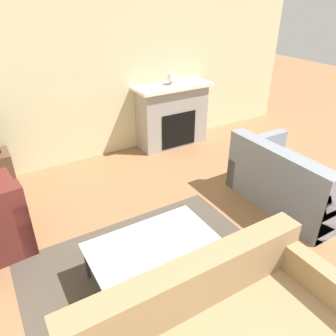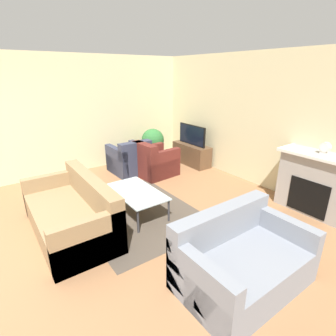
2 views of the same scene
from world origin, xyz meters
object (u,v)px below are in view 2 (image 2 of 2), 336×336
(tv, at_px, (192,135))
(potted_plant, at_px, (153,142))
(armchair_by_window, at_px, (130,161))
(armchair_accent, at_px, (155,163))
(couch_sectional, at_px, (73,214))
(couch_loveseat, at_px, (241,261))
(coffee_table, at_px, (136,193))
(mantel_clock, at_px, (325,148))

(tv, distance_m, potted_plant, 1.04)
(armchair_by_window, relative_size, armchair_accent, 1.00)
(couch_sectional, height_order, couch_loveseat, same)
(armchair_by_window, bearing_deg, armchair_accent, 125.52)
(potted_plant, bearing_deg, coffee_table, -38.52)
(tv, distance_m, mantel_clock, 3.20)
(coffee_table, bearing_deg, tv, 120.29)
(couch_loveseat, bearing_deg, couch_sectional, 119.80)
(couch_sectional, relative_size, mantel_clock, 9.83)
(couch_sectional, height_order, coffee_table, couch_sectional)
(couch_sectional, xyz_separation_m, mantel_clock, (1.82, 3.55, 0.87))
(armchair_accent, relative_size, potted_plant, 0.99)
(couch_loveseat, xyz_separation_m, mantel_clock, (-0.34, 2.32, 0.87))
(coffee_table, height_order, mantel_clock, mantel_clock)
(couch_loveseat, distance_m, coffee_table, 2.10)
(couch_sectional, relative_size, couch_loveseat, 1.30)
(potted_plant, bearing_deg, armchair_by_window, -71.34)
(coffee_table, relative_size, potted_plant, 1.28)
(armchair_accent, distance_m, potted_plant, 0.97)
(tv, xyz_separation_m, coffee_table, (1.42, -2.43, -0.41))
(couch_loveseat, height_order, potted_plant, potted_plant)
(armchair_by_window, relative_size, potted_plant, 0.99)
(coffee_table, bearing_deg, armchair_by_window, 155.64)
(armchair_accent, height_order, potted_plant, potted_plant)
(couch_loveseat, distance_m, mantel_clock, 2.50)
(coffee_table, relative_size, mantel_clock, 5.99)
(armchair_accent, bearing_deg, potted_plant, -34.69)
(couch_loveseat, xyz_separation_m, armchair_by_window, (-3.90, 0.64, 0.01))
(tv, relative_size, couch_loveseat, 0.64)
(armchair_accent, xyz_separation_m, coffee_table, (1.29, -1.21, 0.07))
(armchair_by_window, xyz_separation_m, armchair_accent, (0.52, 0.39, 0.00))
(couch_sectional, relative_size, coffee_table, 1.64)
(potted_plant, bearing_deg, armchair_accent, -29.82)
(tv, distance_m, couch_sectional, 3.78)
(armchair_by_window, bearing_deg, coffee_table, 64.42)
(armchair_accent, xyz_separation_m, mantel_clock, (3.05, 1.29, 0.86))
(potted_plant, relative_size, mantel_clock, 4.69)
(armchair_by_window, distance_m, mantel_clock, 4.03)
(mantel_clock, bearing_deg, coffee_table, -125.09)
(couch_loveseat, bearing_deg, mantel_clock, 8.26)
(coffee_table, height_order, potted_plant, potted_plant)
(armchair_accent, bearing_deg, tv, -88.83)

